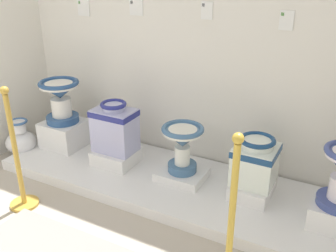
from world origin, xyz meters
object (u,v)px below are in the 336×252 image
(plinth_block_squat_floral, at_px, (182,174))
(info_placard_first, at_px, (83,8))
(plinth_block_pale_glazed, at_px, (65,134))
(antique_toilet_leftmost, at_px, (115,126))
(antique_toilet_broad_patterned, at_px, (255,160))
(plinth_block_rightmost, at_px, (336,215))
(info_placard_fourth, at_px, (286,20))
(info_placard_third, at_px, (207,10))
(antique_toilet_squat_floral, at_px, (183,141))
(info_placard_second, at_px, (136,7))
(plinth_block_leftmost, at_px, (117,156))
(plinth_block_broad_patterned, at_px, (252,188))
(antique_toilet_pale_glazed, at_px, (60,96))
(stanchion_post_near_left, at_px, (19,169))
(decorative_vase_corner, at_px, (21,141))
(stanchion_post_near_right, at_px, (229,246))

(plinth_block_squat_floral, bearing_deg, info_placard_first, 161.55)
(plinth_block_pale_glazed, xyz_separation_m, antique_toilet_leftmost, (0.66, -0.05, 0.23))
(antique_toilet_leftmost, bearing_deg, antique_toilet_broad_patterned, 3.68)
(antique_toilet_broad_patterned, relative_size, plinth_block_rightmost, 1.07)
(info_placard_fourth, bearing_deg, info_placard_first, 180.00)
(antique_toilet_leftmost, bearing_deg, info_placard_third, 35.72)
(plinth_block_rightmost, bearing_deg, antique_toilet_squat_floral, 176.97)
(plinth_block_rightmost, bearing_deg, info_placard_second, 165.57)
(plinth_block_rightmost, bearing_deg, plinth_block_leftmost, 179.13)
(antique_toilet_squat_floral, distance_m, info_placard_first, 1.65)
(plinth_block_broad_patterned, bearing_deg, info_placard_third, 147.78)
(antique_toilet_pale_glazed, bearing_deg, info_placard_first, 85.87)
(antique_toilet_pale_glazed, height_order, plinth_block_broad_patterned, antique_toilet_pale_glazed)
(antique_toilet_broad_patterned, distance_m, info_placard_first, 2.17)
(info_placard_third, bearing_deg, info_placard_second, 180.00)
(plinth_block_squat_floral, xyz_separation_m, stanchion_post_near_left, (-1.01, -0.83, 0.20))
(info_placard_fourth, bearing_deg, plinth_block_leftmost, -160.13)
(antique_toilet_leftmost, distance_m, decorative_vase_corner, 1.09)
(plinth_block_pale_glazed, distance_m, plinth_block_leftmost, 0.67)
(antique_toilet_squat_floral, bearing_deg, stanchion_post_near_right, -49.42)
(plinth_block_rightmost, bearing_deg, stanchion_post_near_left, -161.15)
(antique_toilet_pale_glazed, height_order, antique_toilet_broad_patterned, antique_toilet_pale_glazed)
(stanchion_post_near_left, relative_size, stanchion_post_near_right, 0.99)
(plinth_block_rightmost, xyz_separation_m, info_placard_third, (-1.24, 0.49, 1.26))
(info_placard_first, bearing_deg, plinth_block_rightmost, -11.10)
(plinth_block_leftmost, bearing_deg, antique_toilet_squat_floral, 3.20)
(antique_toilet_broad_patterned, distance_m, info_placard_second, 1.69)
(antique_toilet_pale_glazed, height_order, stanchion_post_near_right, stanchion_post_near_right)
(plinth_block_leftmost, distance_m, plinth_block_broad_patterned, 1.26)
(info_placard_second, distance_m, stanchion_post_near_left, 1.70)
(info_placard_third, distance_m, stanchion_post_near_left, 1.95)
(plinth_block_squat_floral, height_order, antique_toilet_squat_floral, antique_toilet_squat_floral)
(antique_toilet_broad_patterned, xyz_separation_m, info_placard_third, (-0.61, 0.39, 1.03))
(antique_toilet_pale_glazed, height_order, info_placard_fourth, info_placard_fourth)
(antique_toilet_squat_floral, height_order, info_placard_first, info_placard_first)
(antique_toilet_pale_glazed, xyz_separation_m, stanchion_post_near_right, (2.03, -0.85, -0.34))
(plinth_block_squat_floral, relative_size, stanchion_post_near_left, 0.40)
(antique_toilet_broad_patterned, bearing_deg, plinth_block_broad_patterned, -135.00)
(antique_toilet_pale_glazed, xyz_separation_m, plinth_block_squat_floral, (1.32, -0.01, -0.49))
(plinth_block_leftmost, relative_size, info_placard_fourth, 2.52)
(antique_toilet_pale_glazed, bearing_deg, stanchion_post_near_left, -69.88)
(info_placard_fourth, xyz_separation_m, stanchion_post_near_left, (-1.64, -1.26, -1.08))
(plinth_block_squat_floral, distance_m, stanchion_post_near_left, 1.32)
(antique_toilet_squat_floral, relative_size, plinth_block_broad_patterned, 1.03)
(info_placard_second, bearing_deg, stanchion_post_near_left, -104.25)
(antique_toilet_squat_floral, height_order, stanchion_post_near_left, stanchion_post_near_left)
(antique_toilet_pale_glazed, relative_size, antique_toilet_leftmost, 0.90)
(plinth_block_pale_glazed, relative_size, plinth_block_broad_patterned, 0.96)
(plinth_block_pale_glazed, bearing_deg, antique_toilet_squat_floral, -0.61)
(antique_toilet_squat_floral, xyz_separation_m, stanchion_post_near_left, (-1.01, -0.83, -0.12))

